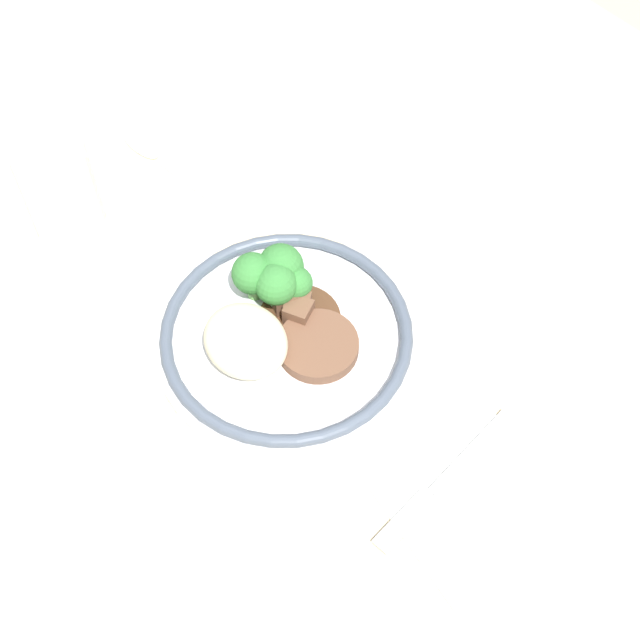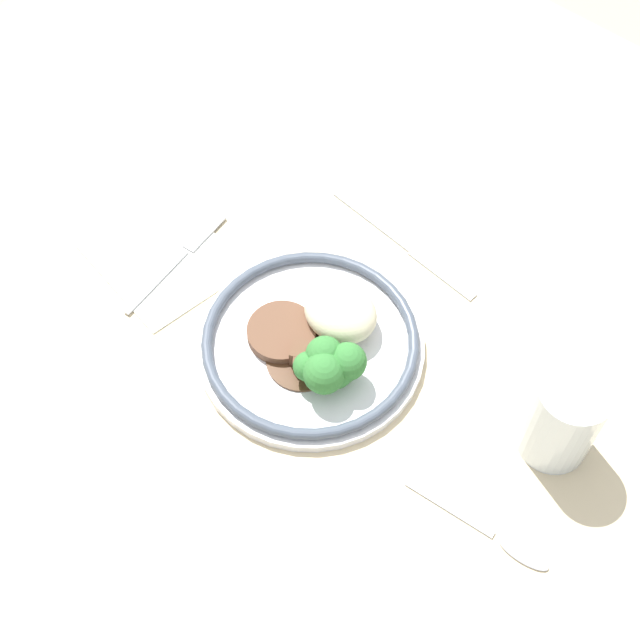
{
  "view_description": "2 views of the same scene",
  "coord_description": "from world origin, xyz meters",
  "px_view_note": "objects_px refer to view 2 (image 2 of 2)",
  "views": [
    {
      "loc": [
        -0.37,
        0.24,
        0.73
      ],
      "look_at": [
        -0.03,
        -0.05,
        0.07
      ],
      "focal_mm": 50.0,
      "sensor_mm": 36.0,
      "label": 1
    },
    {
      "loc": [
        0.33,
        -0.39,
        0.85
      ],
      "look_at": [
        -0.01,
        -0.0,
        0.06
      ],
      "focal_mm": 50.0,
      "sensor_mm": 36.0,
      "label": 2
    }
  ],
  "objects_px": {
    "juice_glass": "(562,420)",
    "fork": "(185,252)",
    "plate": "(316,342)",
    "knife": "(407,247)",
    "spoon": "(505,542)"
  },
  "relations": [
    {
      "from": "juice_glass",
      "to": "fork",
      "type": "relative_size",
      "value": 0.64
    },
    {
      "from": "juice_glass",
      "to": "fork",
      "type": "height_order",
      "value": "juice_glass"
    },
    {
      "from": "plate",
      "to": "knife",
      "type": "height_order",
      "value": "plate"
    },
    {
      "from": "spoon",
      "to": "juice_glass",
      "type": "bearing_deg",
      "value": 95.1
    },
    {
      "from": "plate",
      "to": "fork",
      "type": "height_order",
      "value": "plate"
    },
    {
      "from": "fork",
      "to": "knife",
      "type": "distance_m",
      "value": 0.26
    },
    {
      "from": "plate",
      "to": "fork",
      "type": "distance_m",
      "value": 0.2
    },
    {
      "from": "juice_glass",
      "to": "knife",
      "type": "relative_size",
      "value": 0.5
    },
    {
      "from": "juice_glass",
      "to": "plate",
      "type": "bearing_deg",
      "value": -162.53
    },
    {
      "from": "fork",
      "to": "knife",
      "type": "xyz_separation_m",
      "value": [
        0.19,
        0.18,
        -0.0
      ]
    },
    {
      "from": "juice_glass",
      "to": "knife",
      "type": "distance_m",
      "value": 0.28
    },
    {
      "from": "knife",
      "to": "fork",
      "type": "bearing_deg",
      "value": -132.84
    },
    {
      "from": "plate",
      "to": "knife",
      "type": "bearing_deg",
      "value": 94.69
    },
    {
      "from": "knife",
      "to": "spoon",
      "type": "relative_size",
      "value": 1.41
    },
    {
      "from": "knife",
      "to": "spoon",
      "type": "xyz_separation_m",
      "value": [
        0.29,
        -0.21,
        0.0
      ]
    }
  ]
}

